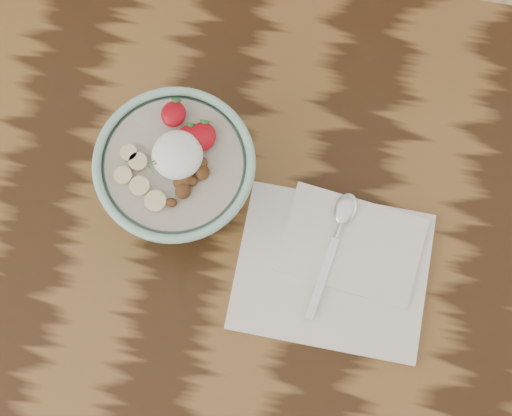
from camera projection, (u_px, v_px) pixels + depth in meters
The scene contains 4 objects.
table at pixel (188, 267), 104.19cm from camera, with size 160.00×90.00×75.00cm.
breakfast_bowl at pixel (178, 172), 90.81cm from camera, with size 20.04×20.04×13.74cm.
napkin at pixel (336, 266), 94.20cm from camera, with size 25.25×21.37×1.54cm.
spoon at pixel (340, 226), 94.17cm from camera, with size 4.89×17.78×0.93cm.
Camera 1 is at (12.68, -14.38, 168.95)cm, focal length 50.00 mm.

